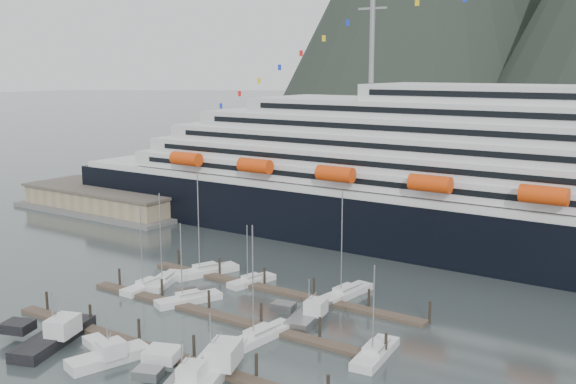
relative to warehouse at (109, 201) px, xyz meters
The scene contains 18 objects.
ground 83.38m from the warehouse, 30.26° to the right, with size 1600.00×1600.00×0.00m, color #414C4C.
warehouse is the anchor object (origin of this frame).
dock_near 84.86m from the warehouse, 37.76° to the right, with size 48.18×2.28×3.20m.
dock_mid 77.59m from the warehouse, 30.14° to the right, with size 48.18×2.28×3.20m.
dock_far 71.94m from the warehouse, 21.15° to the right, with size 48.18×2.28×3.20m.
sailboat_a 61.72m from the warehouse, 35.78° to the right, with size 2.66×8.97×13.28m.
sailboat_b 60.02m from the warehouse, 32.97° to the right, with size 5.72×9.87×14.93m.
sailboat_c 69.93m from the warehouse, 31.92° to the right, with size 6.27×9.89×12.26m.
sailboat_d 86.71m from the warehouse, 29.02° to the right, with size 3.60×11.40×15.30m.
sailboat_e 58.27m from the warehouse, 25.83° to the right, with size 6.66×11.35×17.40m.
sailboat_f 66.50m from the warehouse, 22.12° to the right, with size 4.01×8.62×9.94m.
sailboat_g 79.73m from the warehouse, 16.03° to the right, with size 3.81×10.97×16.52m.
sailboat_h 97.93m from the warehouse, 23.20° to the right, with size 3.92×9.87×11.92m.
trawler_a 79.58m from the warehouse, 45.81° to the right, with size 10.84×13.75×7.32m.
trawler_b 86.68m from the warehouse, 41.10° to the right, with size 7.88×9.84×6.03m.
trawler_c 93.21m from the warehouse, 34.41° to the right, with size 12.19×15.50×7.75m.
trawler_d 95.67m from the warehouse, 36.61° to the right, with size 8.63×10.62×6.03m.
trawler_e 84.02m from the warehouse, 23.20° to the right, with size 7.78×10.17×6.30m.
Camera 1 is at (51.06, -62.98, 33.22)m, focal length 42.00 mm.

